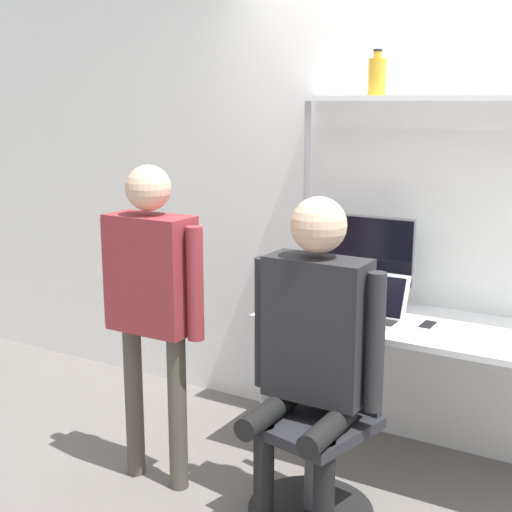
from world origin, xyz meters
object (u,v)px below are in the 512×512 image
person_seated (313,336)px  laptop (373,306)px  person_standing (152,287)px  bottle_amber (377,76)px  cell_phone (427,325)px  monitor (361,254)px  office_chair (317,457)px

person_seated → laptop: bearing=88.2°
person_standing → bottle_amber: bottle_amber is taller
person_seated → bottle_amber: bearing=96.3°
cell_phone → person_seated: bearing=-114.4°
cell_phone → person_standing: size_ratio=0.10×
laptop → person_seated: size_ratio=0.22×
bottle_amber → cell_phone: bearing=-29.4°
person_seated → person_standing: size_ratio=0.93×
monitor → bottle_amber: size_ratio=2.61×
office_chair → person_standing: bearing=-171.9°
bottle_amber → office_chair: bearing=-82.8°
office_chair → person_seated: (-0.01, -0.04, 0.58)m
bottle_amber → person_seated: bearing=-83.7°
laptop → cell_phone: bearing=2.8°
monitor → cell_phone: 0.55m
monitor → laptop: size_ratio=1.81×
person_seated → person_standing: (-0.81, -0.07, 0.12)m
office_chair → bottle_amber: bottle_amber is taller
cell_phone → office_chair: 0.83m
cell_phone → person_standing: (-1.10, -0.72, 0.20)m
monitor → office_chair: size_ratio=0.62×
cell_phone → person_seated: 0.71m
cell_phone → person_standing: 1.33m
monitor → person_seated: bearing=-80.3°
monitor → person_seated: size_ratio=0.40×
cell_phone → monitor: bearing=154.3°
office_chair → bottle_amber: size_ratio=4.18×
laptop → person_standing: (-0.83, -0.70, 0.15)m
office_chair → laptop: bearing=88.9°
monitor → bottle_amber: bearing=7.4°
person_standing → laptop: bearing=40.4°
office_chair → person_standing: person_standing is taller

